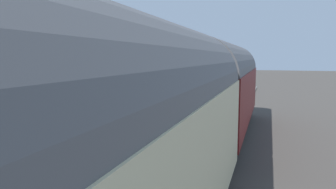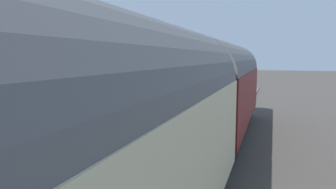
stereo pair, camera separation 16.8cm
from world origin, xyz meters
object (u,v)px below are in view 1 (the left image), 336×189
object	(u,v)px
station_building	(94,84)
bench_near_building	(166,92)
planter_by_door	(173,91)
train	(194,104)
tree_distant	(27,48)
planter_edge_far	(170,94)
tree_far_left	(93,32)

from	to	relation	value
station_building	bench_near_building	xyz separation A→B (m)	(6.32, -1.60, -1.00)
planter_by_door	train	bearing A→B (deg)	-159.95
train	bench_near_building	xyz separation A→B (m)	(10.39, 4.40, -0.87)
bench_near_building	planter_by_door	distance (m)	1.70
train	tree_distant	size ratio (longest dim) A/B	3.44
train	planter_edge_far	bearing A→B (deg)	21.97
station_building	bench_near_building	bearing A→B (deg)	-14.22
bench_near_building	tree_far_left	world-z (taller)	tree_far_left
planter_edge_far	planter_by_door	xyz separation A→B (m)	(2.97, 0.73, -0.12)
planter_edge_far	planter_by_door	distance (m)	3.06
tree_distant	tree_far_left	world-z (taller)	tree_far_left
train	station_building	size ratio (longest dim) A/B	2.62
bench_near_building	tree_far_left	xyz separation A→B (m)	(7.21, 9.89, 4.69)
bench_near_building	planter_by_door	size ratio (longest dim) A/B	2.05
bench_near_building	planter_edge_far	world-z (taller)	planter_edge_far
station_building	bench_near_building	distance (m)	6.60
tree_far_left	train	bearing A→B (deg)	-140.92
train	planter_edge_far	xyz separation A→B (m)	(9.12, 3.68, -0.86)
train	tree_distant	xyz separation A→B (m)	(7.44, 12.98, 2.00)
train	tree_far_left	size ratio (longest dim) A/B	2.60
tree_distant	planter_edge_far	bearing A→B (deg)	-79.75
planter_by_door	tree_distant	xyz separation A→B (m)	(-4.66, 8.57, 2.99)
tree_distant	planter_by_door	bearing A→B (deg)	-61.48
bench_near_building	planter_by_door	bearing A→B (deg)	0.49
tree_far_left	tree_distant	bearing A→B (deg)	-172.65
tree_distant	station_building	bearing A→B (deg)	-115.75
planter_edge_far	planter_by_door	size ratio (longest dim) A/B	1.29
train	tree_distant	world-z (taller)	tree_distant
planter_edge_far	tree_far_left	bearing A→B (deg)	51.37
station_building	tree_distant	distance (m)	7.97
tree_far_left	bench_near_building	bearing A→B (deg)	-126.07
train	bench_near_building	bearing A→B (deg)	22.94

